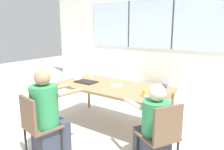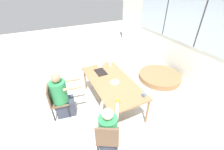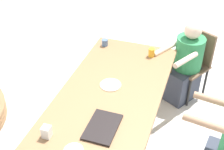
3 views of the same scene
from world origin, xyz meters
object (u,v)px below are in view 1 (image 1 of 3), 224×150
object	(u,v)px
milk_carton_small	(91,74)
bowl_white_shallow	(77,78)
chair_for_man_blue_shirt	(36,122)
person_man_blue_shirt	(48,118)
juice_glass	(145,93)
chair_for_woman_green_shirt	(163,132)
coffee_mug	(165,86)
folded_table_stack	(145,92)
person_woman_green_shirt	(153,130)

from	to	relation	value
milk_carton_small	bowl_white_shallow	xyz separation A→B (m)	(-0.09, -0.28, -0.03)
chair_for_man_blue_shirt	person_man_blue_shirt	distance (m)	0.17
person_man_blue_shirt	bowl_white_shallow	bearing A→B (deg)	127.04
juice_glass	chair_for_man_blue_shirt	bearing A→B (deg)	-129.83
juice_glass	milk_carton_small	distance (m)	1.54
person_man_blue_shirt	bowl_white_shallow	world-z (taller)	person_man_blue_shirt
juice_glass	bowl_white_shallow	xyz separation A→B (m)	(-1.54, 0.25, -0.03)
chair_for_woman_green_shirt	chair_for_man_blue_shirt	world-z (taller)	same
chair_for_man_blue_shirt	juice_glass	distance (m)	1.49
coffee_mug	folded_table_stack	xyz separation A→B (m)	(-1.11, 1.56, -0.67)
chair_for_man_blue_shirt	person_woman_green_shirt	xyz separation A→B (m)	(1.25, 0.76, -0.04)
chair_for_woman_green_shirt	folded_table_stack	bearing A→B (deg)	60.12
chair_for_man_blue_shirt	juice_glass	world-z (taller)	chair_for_man_blue_shirt
chair_for_man_blue_shirt	bowl_white_shallow	size ratio (longest dim) A/B	5.66
chair_for_woman_green_shirt	coffee_mug	size ratio (longest dim) A/B	10.87
person_woman_green_shirt	bowl_white_shallow	size ratio (longest dim) A/B	6.92
chair_for_man_blue_shirt	coffee_mug	world-z (taller)	chair_for_man_blue_shirt
chair_for_woman_green_shirt	juice_glass	bearing A→B (deg)	75.33
person_man_blue_shirt	bowl_white_shallow	distance (m)	1.38
bowl_white_shallow	folded_table_stack	xyz separation A→B (m)	(0.49, 1.88, -0.65)
chair_for_man_blue_shirt	folded_table_stack	size ratio (longest dim) A/B	0.63
person_man_blue_shirt	folded_table_stack	xyz separation A→B (m)	(-0.14, 3.09, -0.42)
person_woman_green_shirt	coffee_mug	size ratio (longest dim) A/B	13.30
chair_for_woman_green_shirt	milk_carton_small	bearing A→B (deg)	92.65
chair_for_woman_green_shirt	person_woman_green_shirt	distance (m)	0.18
person_man_blue_shirt	coffee_mug	size ratio (longest dim) A/B	14.90
bowl_white_shallow	folded_table_stack	size ratio (longest dim) A/B	0.11
chair_for_man_blue_shirt	coffee_mug	size ratio (longest dim) A/B	10.87
bowl_white_shallow	folded_table_stack	bearing A→B (deg)	75.40
chair_for_woman_green_shirt	coffee_mug	distance (m)	1.13
chair_for_man_blue_shirt	person_woman_green_shirt	distance (m)	1.46
person_man_blue_shirt	juice_glass	world-z (taller)	person_man_blue_shirt
person_man_blue_shirt	juice_glass	bearing A→B (deg)	55.70
chair_for_woman_green_shirt	juice_glass	size ratio (longest dim) A/B	8.72
person_woman_green_shirt	milk_carton_small	xyz separation A→B (m)	(-1.77, 0.89, 0.31)
person_woman_green_shirt	chair_for_woman_green_shirt	bearing A→B (deg)	-90.00
chair_for_woman_green_shirt	juice_glass	distance (m)	0.70
chair_for_man_blue_shirt	milk_carton_small	xyz separation A→B (m)	(-0.51, 1.65, 0.27)
chair_for_woman_green_shirt	folded_table_stack	size ratio (longest dim) A/B	0.63
person_woman_green_shirt	person_man_blue_shirt	world-z (taller)	person_man_blue_shirt
milk_carton_small	bowl_white_shallow	distance (m)	0.29
person_woman_green_shirt	juice_glass	distance (m)	0.58
milk_carton_small	chair_for_man_blue_shirt	bearing A→B (deg)	-72.70
chair_for_woman_green_shirt	milk_carton_small	xyz separation A→B (m)	(-1.91, 0.98, 0.27)
chair_for_woman_green_shirt	coffee_mug	xyz separation A→B (m)	(-0.41, 1.03, 0.26)
juice_glass	person_woman_green_shirt	bearing A→B (deg)	-49.45
chair_for_woman_green_shirt	folded_table_stack	distance (m)	3.02
folded_table_stack	chair_for_woman_green_shirt	bearing A→B (deg)	-59.52
person_man_blue_shirt	person_woman_green_shirt	bearing A→B (deg)	34.90
chair_for_woman_green_shirt	bowl_white_shallow	size ratio (longest dim) A/B	5.66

